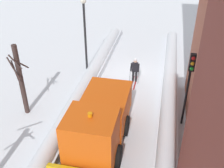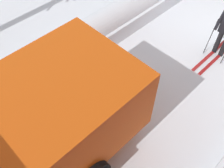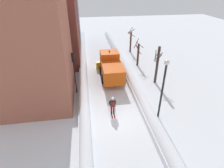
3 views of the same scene
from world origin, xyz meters
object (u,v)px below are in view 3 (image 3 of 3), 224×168
Objects in this scene: skier at (113,105)px; street_lamp at (163,84)px; bare_tree_far at (131,41)px; traffic_light_pole at (74,66)px; bare_tree_mid at (138,54)px; bare_tree_near at (157,65)px; plow_truck at (111,67)px.

skier is 4.65m from street_lamp.
skier is 16.31m from bare_tree_far.
traffic_light_pole is 10.19m from bare_tree_mid.
traffic_light_pole is 1.01× the size of bare_tree_near.
bare_tree_near is at bearing -81.58° from bare_tree_mid.
bare_tree_far is (-0.43, 10.46, -0.44)m from bare_tree_near.
bare_tree_near is 10.48m from bare_tree_far.
plow_truck is 5.07m from traffic_light_pole.
skier is at bearing -51.98° from traffic_light_pole.
traffic_light_pole is at bearing -145.29° from bare_tree_mid.
plow_truck is at bearing -117.44° from bare_tree_far.
skier is 0.41× the size of traffic_light_pole.
traffic_light_pole is at bearing 128.02° from skier.
bare_tree_far reaches higher than bare_tree_mid.
bare_tree_near is (1.95, 6.00, -1.15)m from street_lamp.
skier is at bearing 164.31° from street_lamp.
bare_tree_near is at bearing 71.99° from street_lamp.
bare_tree_mid is at bearing 83.71° from street_lamp.
street_lamp is at bearing -96.29° from bare_tree_mid.
bare_tree_mid is (4.20, 3.21, 0.23)m from plow_truck.
plow_truck is 1.37× the size of traffic_light_pole.
traffic_light_pole is at bearing 143.55° from street_lamp.
street_lamp is (7.09, -5.23, 0.33)m from traffic_light_pole.
bare_tree_near is at bearing 4.82° from traffic_light_pole.
plow_truck is 8.54m from street_lamp.
skier is 11.14m from bare_tree_mid.
bare_tree_mid is at bearing 34.71° from traffic_light_pole.
bare_tree_near is (5.79, 4.92, 1.25)m from skier.
skier is 5.67m from traffic_light_pole.
bare_tree_near reaches higher than skier.
bare_tree_far is (8.61, 11.22, -1.25)m from traffic_light_pole.
skier is (-0.85, -6.69, -0.48)m from plow_truck.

